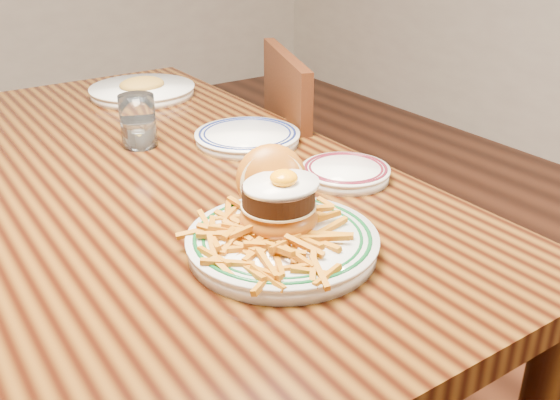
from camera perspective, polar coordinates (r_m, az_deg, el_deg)
table at (r=1.38m, az=-11.37°, el=-0.50°), size 0.85×1.60×0.75m
chair_right at (r=1.82m, az=4.19°, el=0.36°), size 0.55×0.55×0.91m
main_plate at (r=1.00m, az=0.05°, el=-2.24°), size 0.31×0.33×0.15m
side_plate at (r=1.27m, az=6.02°, el=2.60°), size 0.18×0.18×0.03m
rear_plate at (r=1.46m, az=-3.00°, el=5.84°), size 0.25×0.25×0.03m
water_glass at (r=1.46m, az=-12.83°, el=6.79°), size 0.08×0.08×0.12m
far_plate at (r=1.87m, az=-12.47°, el=9.81°), size 0.30×0.30×0.05m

